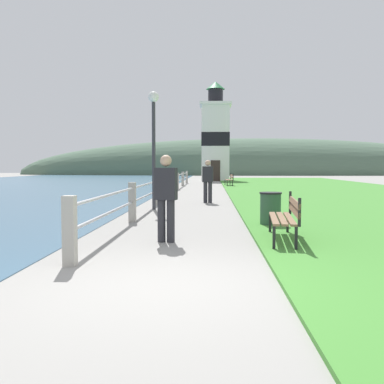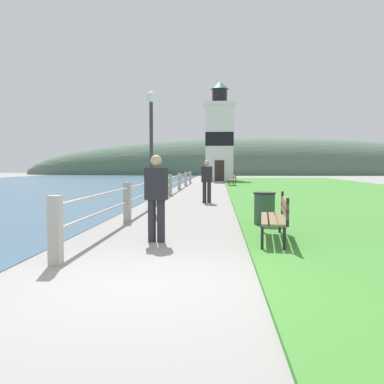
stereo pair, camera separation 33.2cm
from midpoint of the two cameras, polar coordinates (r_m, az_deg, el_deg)
name	(u,v)px [view 2 (the right image)]	position (r m, az deg, el deg)	size (l,w,h in m)	color
ground_plane	(138,286)	(5.43, -5.50, -12.35)	(160.00, 160.00, 0.00)	gray
grass_verge	(340,193)	(24.40, 19.49, -0.09)	(12.00, 54.78, 0.06)	#428433
seawall_railing	(170,183)	(21.31, -2.49, 1.18)	(0.18, 30.22, 1.04)	#A8A399
park_bench_near	(277,215)	(8.38, 12.37, -3.02)	(0.66, 2.00, 0.94)	brown
park_bench_midway	(233,179)	(30.97, 5.75, 1.77)	(0.56, 1.96, 0.94)	brown
lighthouse	(219,138)	(42.41, 3.91, 7.25)	(3.07, 3.07, 9.68)	white
person_strolling	(156,195)	(8.28, -3.64, -0.41)	(0.45, 0.29, 1.69)	#28282D
person_by_railing	(207,180)	(16.98, 2.55, 1.64)	(0.43, 0.26, 1.71)	#28282D
trash_bin	(264,209)	(10.55, 10.52, -2.30)	(0.54, 0.54, 0.84)	#2D5138
lamp_post	(151,128)	(14.54, -4.80, 8.46)	(0.36, 0.36, 3.96)	#333338
distant_hillside	(261,175)	(72.05, 9.30, 2.31)	(80.00, 16.00, 12.00)	#4C6651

